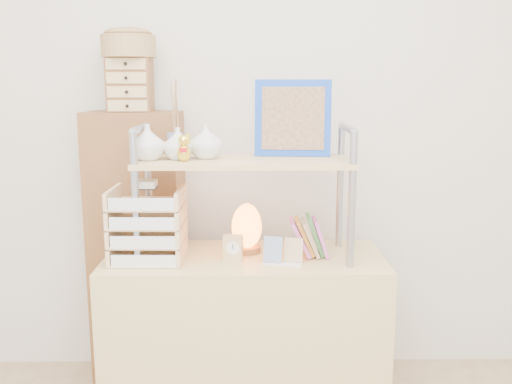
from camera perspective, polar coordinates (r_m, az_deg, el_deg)
The scene contains 10 objects.
room_shell at distance 1.57m, azimuth -1.53°, elevation 18.39°, with size 3.42×3.41×2.61m.
desk at distance 2.61m, azimuth -1.13°, elevation -14.28°, with size 1.20×0.50×0.75m, color tan.
cabinet at distance 2.90m, azimuth -11.74°, elevation -5.54°, with size 0.45×0.24×1.35m, color brown.
hutch at distance 2.40m, azimuth -2.78°, elevation 3.42°, with size 0.92×0.34×0.75m.
letter_tray at distance 2.42m, azimuth -10.80°, elevation -3.64°, with size 0.29×0.27×0.34m.
salt_lamp at distance 2.50m, azimuth -0.94°, elevation -3.57°, with size 0.14×0.13×0.22m.
desk_clock at distance 2.40m, azimuth -2.32°, elevation -5.61°, with size 0.08×0.05×0.11m.
postcard_stand at distance 2.36m, azimuth 2.68°, elevation -6.44°, with size 0.17×0.08×0.12m.
drawer_chest at distance 2.76m, azimuth -12.49°, elevation 10.43°, with size 0.20×0.16×0.25m.
woven_basket at distance 2.77m, azimuth -12.64°, elevation 14.05°, with size 0.25×0.25×0.10m, color olive.
Camera 1 is at (0.02, -1.16, 1.50)m, focal length 40.00 mm.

